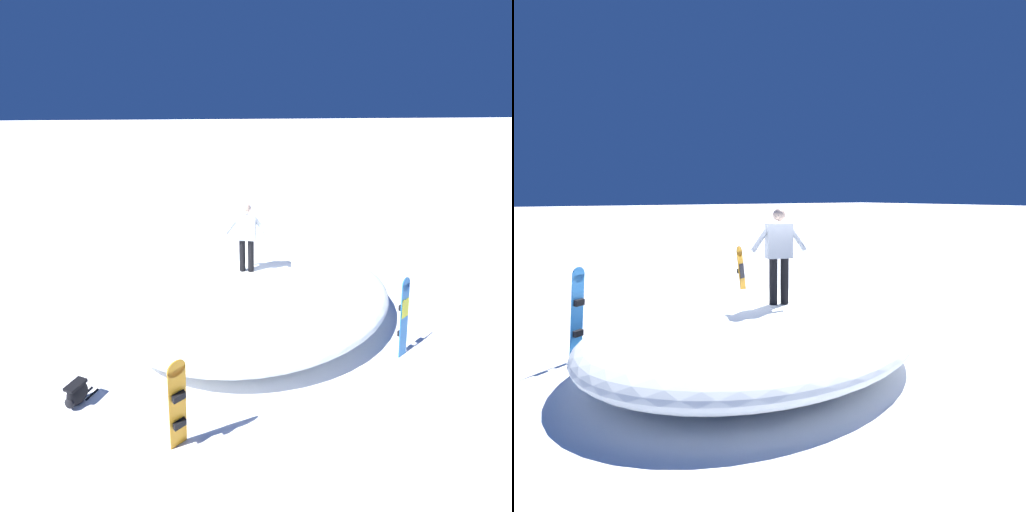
% 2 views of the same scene
% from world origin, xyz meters
% --- Properties ---
extents(ground, '(240.00, 240.00, 0.00)m').
position_xyz_m(ground, '(0.00, 0.00, 0.00)').
color(ground, white).
extents(snow_mound, '(8.04, 7.35, 1.08)m').
position_xyz_m(snow_mound, '(0.02, -0.34, 0.54)').
color(snow_mound, white).
rests_on(snow_mound, ground).
extents(snowboarder_standing, '(0.97, 0.37, 1.62)m').
position_xyz_m(snowboarder_standing, '(0.29, -0.64, 2.00)').
color(snowboarder_standing, black).
rests_on(snowboarder_standing, snow_mound).
extents(snowboard_primary_upright, '(0.34, 0.31, 1.65)m').
position_xyz_m(snowboard_primary_upright, '(1.78, 3.14, 0.86)').
color(snowboard_primary_upright, orange).
rests_on(snowboard_primary_upright, ground).
extents(snowboard_secondary_upright, '(0.34, 0.32, 1.69)m').
position_xyz_m(snowboard_secondary_upright, '(-2.53, 1.53, 0.87)').
color(snowboard_secondary_upright, '#2672BF').
rests_on(snowboard_secondary_upright, ground).
extents(backpack_near, '(0.46, 0.60, 0.42)m').
position_xyz_m(backpack_near, '(3.55, 1.94, 0.22)').
color(backpack_near, black).
rests_on(backpack_near, ground).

